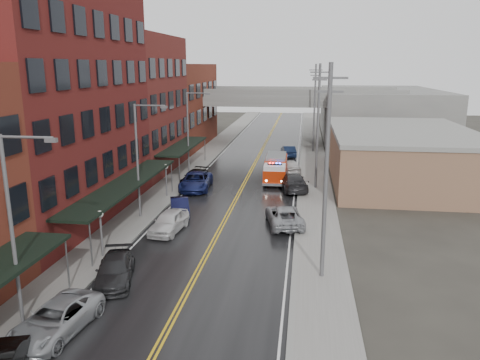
{
  "coord_description": "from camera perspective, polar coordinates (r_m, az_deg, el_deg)",
  "views": [
    {
      "loc": [
        5.97,
        -10.04,
        11.85
      ],
      "look_at": [
        1.03,
        25.51,
        3.0
      ],
      "focal_mm": 35.0,
      "sensor_mm": 36.0,
      "label": 1
    }
  ],
  "objects": [
    {
      "name": "road",
      "position": [
        42.18,
        -0.54,
        -2.45
      ],
      "size": [
        11.0,
        160.0,
        0.02
      ],
      "primitive_type": "cube",
      "color": "black",
      "rests_on": "ground"
    },
    {
      "name": "sidewalk_left",
      "position": [
        43.8,
        -10.04,
        -1.97
      ],
      "size": [
        3.0,
        160.0,
        0.15
      ],
      "primitive_type": "cube",
      "color": "slate",
      "rests_on": "ground"
    },
    {
      "name": "sidewalk_right",
      "position": [
        41.76,
        9.43,
        -2.72
      ],
      "size": [
        3.0,
        160.0,
        0.15
      ],
      "primitive_type": "cube",
      "color": "slate",
      "rests_on": "ground"
    },
    {
      "name": "curb_left",
      "position": [
        43.32,
        -7.96,
        -2.06
      ],
      "size": [
        0.3,
        160.0,
        0.15
      ],
      "primitive_type": "cube",
      "color": "gray",
      "rests_on": "ground"
    },
    {
      "name": "curb_right",
      "position": [
        41.74,
        7.16,
        -2.65
      ],
      "size": [
        0.3,
        160.0,
        0.15
      ],
      "primitive_type": "cube",
      "color": "gray",
      "rests_on": "ground"
    },
    {
      "name": "brick_building_b",
      "position": [
        38.36,
        -22.53,
        8.55
      ],
      "size": [
        9.0,
        20.0,
        18.0
      ],
      "primitive_type": "cube",
      "color": "#5B1818",
      "rests_on": "ground"
    },
    {
      "name": "brick_building_c",
      "position": [
        54.27,
        -13.07,
        8.9
      ],
      "size": [
        9.0,
        15.0,
        15.0
      ],
      "primitive_type": "cube",
      "color": "maroon",
      "rests_on": "ground"
    },
    {
      "name": "brick_building_far",
      "position": [
        70.96,
        -7.97,
        8.99
      ],
      "size": [
        9.0,
        20.0,
        12.0
      ],
      "primitive_type": "cube",
      "color": "maroon",
      "rests_on": "ground"
    },
    {
      "name": "tan_building",
      "position": [
        51.89,
        18.94,
        2.71
      ],
      "size": [
        14.0,
        22.0,
        5.0
      ],
      "primitive_type": "cube",
      "color": "#8A644A",
      "rests_on": "ground"
    },
    {
      "name": "right_far_block",
      "position": [
        81.32,
        16.54,
        7.74
      ],
      "size": [
        18.0,
        30.0,
        8.0
      ],
      "primitive_type": "cube",
      "color": "slate",
      "rests_on": "ground"
    },
    {
      "name": "awning_1",
      "position": [
        36.76,
        -13.82,
        -0.51
      ],
      "size": [
        2.6,
        18.0,
        3.09
      ],
      "color": "black",
      "rests_on": "ground"
    },
    {
      "name": "awning_2",
      "position": [
        53.05,
        -6.91,
        4.13
      ],
      "size": [
        2.6,
        13.0,
        3.09
      ],
      "color": "black",
      "rests_on": "ground"
    },
    {
      "name": "globe_lamp_1",
      "position": [
        30.37,
        -16.65,
        -5.06
      ],
      "size": [
        0.44,
        0.44,
        3.12
      ],
      "color": "#59595B",
      "rests_on": "ground"
    },
    {
      "name": "globe_lamp_2",
      "position": [
        42.98,
        -9.02,
        0.85
      ],
      "size": [
        0.44,
        0.44,
        3.12
      ],
      "color": "#59595B",
      "rests_on": "ground"
    },
    {
      "name": "street_lamp_0",
      "position": [
        22.95,
        -25.68,
        -4.45
      ],
      "size": [
        2.64,
        0.22,
        9.0
      ],
      "color": "#59595B",
      "rests_on": "ground"
    },
    {
      "name": "street_lamp_1",
      "position": [
        36.88,
        -12.09,
        3.13
      ],
      "size": [
        2.64,
        0.22,
        9.0
      ],
      "color": "#59595B",
      "rests_on": "ground"
    },
    {
      "name": "street_lamp_2",
      "position": [
        52.01,
        -6.12,
        6.41
      ],
      "size": [
        2.64,
        0.22,
        9.0
      ],
      "color": "#59595B",
      "rests_on": "ground"
    },
    {
      "name": "utility_pole_0",
      "position": [
        25.68,
        10.47,
        1.15
      ],
      "size": [
        1.8,
        0.24,
        12.0
      ],
      "color": "#59595B",
      "rests_on": "ground"
    },
    {
      "name": "utility_pole_1",
      "position": [
        45.4,
        9.47,
        6.65
      ],
      "size": [
        1.8,
        0.24,
        12.0
      ],
      "color": "#59595B",
      "rests_on": "ground"
    },
    {
      "name": "utility_pole_2",
      "position": [
        65.29,
        9.07,
        8.8
      ],
      "size": [
        1.8,
        0.24,
        12.0
      ],
      "color": "#59595B",
      "rests_on": "ground"
    },
    {
      "name": "overpass",
      "position": [
        72.53,
        3.21,
        9.19
      ],
      "size": [
        40.0,
        10.0,
        7.5
      ],
      "color": "slate",
      "rests_on": "ground"
    },
    {
      "name": "fire_truck",
      "position": [
        48.99,
        4.37,
        1.48
      ],
      "size": [
        2.94,
        7.09,
        2.57
      ],
      "rotation": [
        0.0,
        0.0,
        0.02
      ],
      "color": "#B52708",
      "rests_on": "ground"
    },
    {
      "name": "parked_car_left_2",
      "position": [
        23.49,
        -21.53,
        -15.52
      ],
      "size": [
        2.97,
        5.34,
        1.41
      ],
      "primitive_type": "imported",
      "rotation": [
        0.0,
        0.0,
        -0.13
      ],
      "color": "gray",
      "rests_on": "ground"
    },
    {
      "name": "parked_car_left_3",
      "position": [
        27.55,
        -15.02,
        -10.55
      ],
      "size": [
        3.11,
        5.1,
        1.38
      ],
      "primitive_type": "imported",
      "rotation": [
        0.0,
        0.0,
        0.27
      ],
      "color": "black",
      "rests_on": "ground"
    },
    {
      "name": "parked_car_left_4",
      "position": [
        34.5,
        -8.66,
        -5.03
      ],
      "size": [
        2.33,
        4.75,
        1.56
      ],
      "primitive_type": "imported",
      "rotation": [
        0.0,
        0.0,
        -0.11
      ],
      "color": "silver",
      "rests_on": "ground"
    },
    {
      "name": "parked_car_left_5",
      "position": [
        38.25,
        -7.37,
        -3.26
      ],
      "size": [
        2.61,
        4.33,
        1.35
      ],
      "primitive_type": "imported",
      "rotation": [
        0.0,
        0.0,
        0.31
      ],
      "color": "black",
      "rests_on": "ground"
    },
    {
      "name": "parked_car_left_6",
      "position": [
        45.81,
        -5.39,
        -0.15
      ],
      "size": [
        3.1,
        6.05,
        1.63
      ],
      "primitive_type": "imported",
      "rotation": [
        0.0,
        0.0,
        0.07
      ],
      "color": "navy",
      "rests_on": "ground"
    },
    {
      "name": "parked_car_left_7",
      "position": [
        48.04,
        -5.51,
        0.35
      ],
      "size": [
        2.53,
        4.96,
        1.38
      ],
      "primitive_type": "imported",
      "rotation": [
        0.0,
        0.0,
        -0.13
      ],
      "color": "black",
      "rests_on": "ground"
    },
    {
      "name": "parked_car_right_0",
      "position": [
        35.64,
        5.43,
        -4.37
      ],
      "size": [
        3.45,
        5.71,
        1.48
      ],
      "primitive_type": "imported",
      "rotation": [
        0.0,
        0.0,
        3.34
      ],
      "color": "#94969B",
      "rests_on": "ground"
    },
    {
      "name": "parked_car_right_1",
      "position": [
        45.6,
        6.46,
        -0.22
      ],
      "size": [
        3.39,
        6.08,
        1.66
      ],
      "primitive_type": "imported",
      "rotation": [
        0.0,
        0.0,
        3.33
      ],
      "color": "#252527",
      "rests_on": "ground"
    },
    {
      "name": "parked_car_right_2",
      "position": [
        53.04,
        6.13,
        1.69
      ],
      "size": [
        2.83,
        4.7,
        1.5
      ],
      "primitive_type": "imported",
      "rotation": [
        0.0,
        0.0,
        3.4
      ],
      "color": "silver",
      "rests_on": "ground"
    },
    {
      "name": "parked_car_right_3",
      "position": [
        62.53,
        5.92,
        3.52
      ],
      "size": [
        2.32,
        4.6,
        1.45
      ],
      "primitive_type": "imported",
      "rotation": [
        0.0,
        0.0,
        3.33
      ],
      "color": "black",
      "rests_on": "ground"
    }
  ]
}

